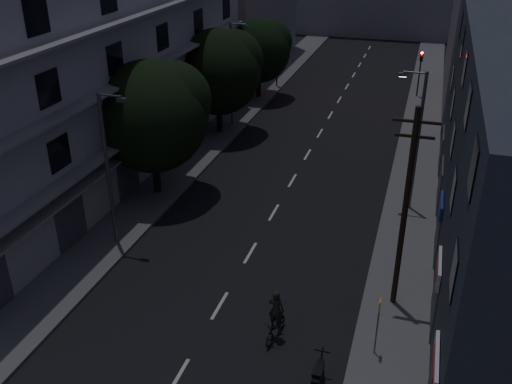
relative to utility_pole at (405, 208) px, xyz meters
The scene contains 18 objects.
ground 18.36m from the utility_pole, 114.41° to the left, with size 160.00×160.00×0.00m, color black.
sidewalk_left 22.42m from the utility_pole, 132.58° to the left, with size 3.00×90.00×0.15m, color #565659.
sidewalk_right 16.82m from the utility_pole, 89.35° to the left, with size 3.00×90.00×0.15m, color #565659.
lane_markings 24.04m from the utility_pole, 108.11° to the left, with size 0.15×60.50×0.01m.
building_left 21.45m from the utility_pole, 154.69° to the left, with size 7.00×36.00×14.00m.
building_far_right 33.49m from the utility_pole, 81.96° to the left, with size 6.00×20.00×13.00m, color slate.
tree_near 16.31m from the utility_pole, 154.66° to the left, with size 6.57×6.57×8.10m.
tree_mid 23.21m from the utility_pole, 129.40° to the left, with size 6.39×6.39×7.86m.
tree_far 31.23m from the utility_pole, 117.73° to the left, with size 5.67×5.67×7.01m.
traffic_signal_far_right 32.03m from the utility_pole, 91.09° to the left, with size 0.28×0.37×4.10m.
traffic_signal_far_left 34.36m from the utility_pole, 113.87° to the left, with size 0.28×0.37×4.10m.
street_lamp_left_near 14.23m from the utility_pole, behind, with size 1.51×0.25×8.00m.
street_lamp_right 9.30m from the utility_pole, 90.07° to the left, with size 1.51×0.25×8.00m.
street_lamp_left_far 24.35m from the utility_pole, 125.92° to the left, with size 1.51×0.25×8.00m.
utility_pole is the anchor object (origin of this frame).
bus_stop_sign 4.64m from the utility_pole, 96.74° to the right, with size 0.06×0.35×2.52m.
motorcycle 7.63m from the utility_pole, 110.66° to the right, with size 0.61×2.10×1.35m.
cyclist 7.01m from the utility_pole, 140.48° to the right, with size 0.88×1.91×2.33m.
Camera 1 is at (7.50, -12.43, 15.81)m, focal length 40.00 mm.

